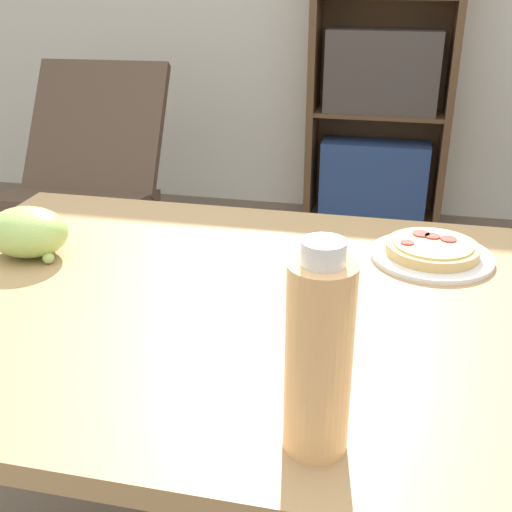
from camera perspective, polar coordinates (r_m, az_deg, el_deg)
The scene contains 6 objects.
dining_table at distance 1.15m, azimuth -2.93°, elevation -8.22°, with size 1.18×0.88×0.76m.
pizza_on_plate at distance 1.27m, azimuth 15.37°, elevation 0.38°, with size 0.23×0.23×0.04m.
grape_bunch at distance 1.31m, azimuth -19.60°, elevation 2.00°, with size 0.16×0.12×0.10m.
drink_bottle at distance 0.72m, azimuth 5.59°, elevation -8.86°, with size 0.08×0.08×0.26m.
lounge_chair_near at distance 3.00m, azimuth -14.64°, elevation 4.33°, with size 0.65×0.80×0.88m.
bookshelf at distance 3.41m, azimuth 11.17°, elevation 16.18°, with size 0.72×0.29×1.72m.
Camera 1 is at (0.27, -0.92, 1.28)m, focal length 45.00 mm.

